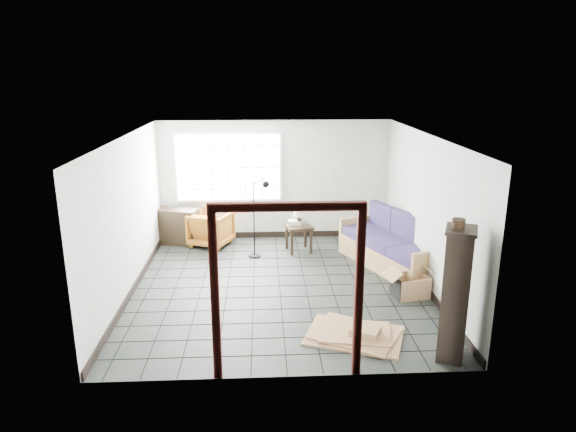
{
  "coord_description": "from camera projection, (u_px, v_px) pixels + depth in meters",
  "views": [
    {
      "loc": [
        -0.28,
        -8.25,
        3.63
      ],
      "look_at": [
        0.16,
        0.3,
        1.18
      ],
      "focal_mm": 32.0,
      "sensor_mm": 36.0,
      "label": 1
    }
  ],
  "objects": [
    {
      "name": "open_box",
      "position": [
        410.0,
        286.0,
        8.49
      ],
      "size": [
        0.94,
        0.58,
        0.5
      ],
      "rotation": [
        0.0,
        0.0,
        0.18
      ],
      "color": "#9F784D",
      "rests_on": "ground"
    },
    {
      "name": "table_lamp",
      "position": [
        299.0,
        212.0,
        10.44
      ],
      "size": [
        0.33,
        0.33,
        0.4
      ],
      "rotation": [
        0.0,
        0.0,
        -0.32
      ],
      "color": "black",
      "rests_on": "side_table"
    },
    {
      "name": "room_shell",
      "position": [
        279.0,
        192.0,
        8.5
      ],
      "size": [
        5.02,
        5.52,
        2.61
      ],
      "color": "#ABB1AA",
      "rests_on": "ground"
    },
    {
      "name": "ground",
      "position": [
        280.0,
        286.0,
        8.94
      ],
      "size": [
        5.5,
        5.5,
        0.0
      ],
      "primitive_type": "plane",
      "color": "black",
      "rests_on": "ground"
    },
    {
      "name": "doorway_trim",
      "position": [
        287.0,
        270.0,
        5.96
      ],
      "size": [
        1.8,
        0.08,
        2.2
      ],
      "color": "#3A100D",
      "rests_on": "ground"
    },
    {
      "name": "armchair",
      "position": [
        211.0,
        227.0,
        10.91
      ],
      "size": [
        1.0,
        0.97,
        0.81
      ],
      "primitive_type": "imported",
      "rotation": [
        0.0,
        0.0,
        2.75
      ],
      "color": "#985C16",
      "rests_on": "ground"
    },
    {
      "name": "cardboard_pile",
      "position": [
        356.0,
        334.0,
        7.22
      ],
      "size": [
        1.56,
        1.33,
        0.19
      ],
      "rotation": [
        0.0,
        0.0,
        -0.41
      ],
      "color": "#9F784D",
      "rests_on": "ground"
    },
    {
      "name": "console_shelf",
      "position": [
        176.0,
        226.0,
        11.03
      ],
      "size": [
        1.05,
        0.66,
        0.77
      ],
      "rotation": [
        0.0,
        0.0,
        -0.3
      ],
      "color": "black",
      "rests_on": "ground"
    },
    {
      "name": "pot",
      "position": [
        459.0,
        224.0,
        6.23
      ],
      "size": [
        0.17,
        0.17,
        0.12
      ],
      "rotation": [
        0.0,
        0.0,
        -0.06
      ],
      "color": "black",
      "rests_on": "tall_shelf"
    },
    {
      "name": "floor_lamp",
      "position": [
        260.0,
        215.0,
        10.08
      ],
      "size": [
        0.46,
        0.28,
        1.63
      ],
      "rotation": [
        0.0,
        0.0,
        0.12
      ],
      "color": "black",
      "rests_on": "ground"
    },
    {
      "name": "tall_shelf",
      "position": [
        456.0,
        294.0,
        6.49
      ],
      "size": [
        0.53,
        0.59,
        1.77
      ],
      "rotation": [
        0.0,
        0.0,
        -0.4
      ],
      "color": "black",
      "rests_on": "ground"
    },
    {
      "name": "projector",
      "position": [
        295.0,
        222.0,
        10.54
      ],
      "size": [
        0.27,
        0.21,
        0.09
      ],
      "rotation": [
        0.0,
        0.0,
        -0.04
      ],
      "color": "silver",
      "rests_on": "side_table"
    },
    {
      "name": "window_panel",
      "position": [
        228.0,
        167.0,
        11.04
      ],
      "size": [
        2.32,
        0.08,
        1.52
      ],
      "color": "silver",
      "rests_on": "ground"
    },
    {
      "name": "side_table",
      "position": [
        299.0,
        230.0,
        10.53
      ],
      "size": [
        0.6,
        0.6,
        0.56
      ],
      "rotation": [
        0.0,
        0.0,
        0.2
      ],
      "color": "black",
      "rests_on": "ground"
    },
    {
      "name": "futon_sofa",
      "position": [
        395.0,
        248.0,
        9.73
      ],
      "size": [
        1.73,
        2.5,
        1.04
      ],
      "rotation": [
        0.0,
        0.0,
        0.4
      ],
      "color": "#A18248",
      "rests_on": "ground"
    }
  ]
}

